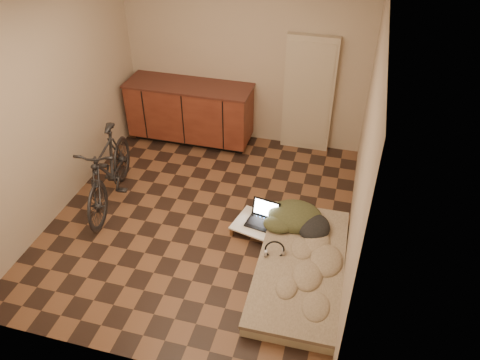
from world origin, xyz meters
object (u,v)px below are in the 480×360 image
(bicycle, at_px, (108,167))
(lap_desk, at_px, (265,227))
(laptop, at_px, (263,218))
(futon, at_px, (300,267))

(bicycle, height_order, lap_desk, bicycle)
(bicycle, distance_m, laptop, 1.99)
(bicycle, xyz_separation_m, lap_desk, (2.00, -0.10, -0.42))
(laptop, bearing_deg, bicycle, -171.29)
(futon, distance_m, laptop, 0.80)
(futon, relative_size, lap_desk, 2.34)
(futon, distance_m, lap_desk, 0.71)
(futon, relative_size, laptop, 4.92)
(bicycle, relative_size, laptop, 4.26)
(futon, height_order, lap_desk, futon)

